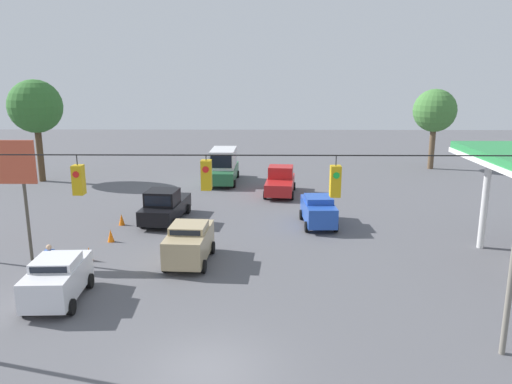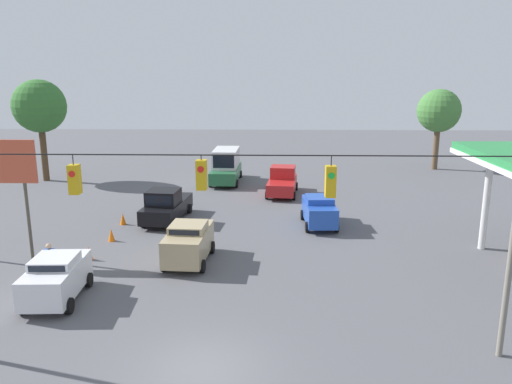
% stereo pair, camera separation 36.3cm
% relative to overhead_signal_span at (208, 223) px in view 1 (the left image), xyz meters
% --- Properties ---
extents(ground_plane, '(140.00, 140.00, 0.00)m').
position_rel_overhead_signal_span_xyz_m(ground_plane, '(0.02, 1.11, -4.52)').
color(ground_plane, '#56565B').
extents(overhead_signal_span, '(19.78, 0.38, 7.12)m').
position_rel_overhead_signal_span_xyz_m(overhead_signal_span, '(0.00, 0.00, 0.00)').
color(overhead_signal_span, slate).
rests_on(overhead_signal_span, ground_plane).
extents(sedan_blue_oncoming_far, '(2.09, 4.13, 1.85)m').
position_rel_overhead_signal_span_xyz_m(sedan_blue_oncoming_far, '(-5.16, -14.51, -3.55)').
color(sedan_blue_oncoming_far, '#234CB2').
rests_on(sedan_blue_oncoming_far, ground_plane).
extents(sedan_white_parked_shoulder, '(2.17, 3.95, 1.88)m').
position_rel_overhead_signal_span_xyz_m(sedan_white_parked_shoulder, '(6.67, -3.79, -3.54)').
color(sedan_white_parked_shoulder, silver).
rests_on(sedan_white_parked_shoulder, ground_plane).
extents(sedan_tan_withflow_mid, '(2.26, 4.16, 1.99)m').
position_rel_overhead_signal_span_xyz_m(sedan_tan_withflow_mid, '(1.89, -8.20, -3.49)').
color(sedan_tan_withflow_mid, tan).
rests_on(sedan_tan_withflow_mid, ground_plane).
extents(pickup_truck_black_withflow_far, '(2.64, 5.44, 2.12)m').
position_rel_overhead_signal_span_xyz_m(pickup_truck_black_withflow_far, '(4.47, -15.33, -3.54)').
color(pickup_truck_black_withflow_far, black).
rests_on(pickup_truck_black_withflow_far, ground_plane).
extents(pickup_truck_red_oncoming_deep, '(2.64, 5.20, 2.12)m').
position_rel_overhead_signal_span_xyz_m(pickup_truck_red_oncoming_deep, '(-3.10, -22.79, -3.55)').
color(pickup_truck_red_oncoming_deep, red).
rests_on(pickup_truck_red_oncoming_deep, ground_plane).
extents(box_truck_green_withflow_deep, '(2.53, 6.26, 2.85)m').
position_rel_overhead_signal_span_xyz_m(box_truck_green_withflow_deep, '(1.67, -27.21, -3.11)').
color(box_truck_green_withflow_deep, '#236038').
rests_on(box_truck_green_withflow_deep, ground_plane).
extents(traffic_cone_nearest, '(0.37, 0.37, 0.71)m').
position_rel_overhead_signal_span_xyz_m(traffic_cone_nearest, '(6.81, -2.83, -4.17)').
color(traffic_cone_nearest, orange).
rests_on(traffic_cone_nearest, ground_plane).
extents(traffic_cone_second, '(0.37, 0.37, 0.71)m').
position_rel_overhead_signal_span_xyz_m(traffic_cone_second, '(6.92, -5.70, -4.17)').
color(traffic_cone_second, orange).
rests_on(traffic_cone_second, ground_plane).
extents(traffic_cone_third, '(0.37, 0.37, 0.71)m').
position_rel_overhead_signal_span_xyz_m(traffic_cone_third, '(6.98, -8.33, -4.17)').
color(traffic_cone_third, orange).
rests_on(traffic_cone_third, ground_plane).
extents(traffic_cone_fourth, '(0.37, 0.37, 0.71)m').
position_rel_overhead_signal_span_xyz_m(traffic_cone_fourth, '(6.75, -11.25, -4.17)').
color(traffic_cone_fourth, orange).
rests_on(traffic_cone_fourth, ground_plane).
extents(traffic_cone_fifth, '(0.37, 0.37, 0.71)m').
position_rel_overhead_signal_span_xyz_m(traffic_cone_fifth, '(7.02, -14.41, -4.17)').
color(traffic_cone_fifth, orange).
rests_on(traffic_cone_fifth, ground_plane).
extents(pedestrian, '(0.40, 0.28, 1.68)m').
position_rel_overhead_signal_span_xyz_m(pedestrian, '(7.89, -5.96, -3.68)').
color(pedestrian, '#2D334C').
rests_on(pedestrian, ground_plane).
extents(tree_horizon_left, '(4.12, 4.12, 7.77)m').
position_rel_overhead_signal_span_xyz_m(tree_horizon_left, '(-18.34, -33.71, 1.12)').
color(tree_horizon_left, brown).
rests_on(tree_horizon_left, ground_plane).
extents(tree_horizon_right, '(4.50, 4.50, 8.73)m').
position_rel_overhead_signal_span_xyz_m(tree_horizon_right, '(17.56, -27.33, 1.89)').
color(tree_horizon_right, '#4C3823').
rests_on(tree_horizon_right, ground_plane).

